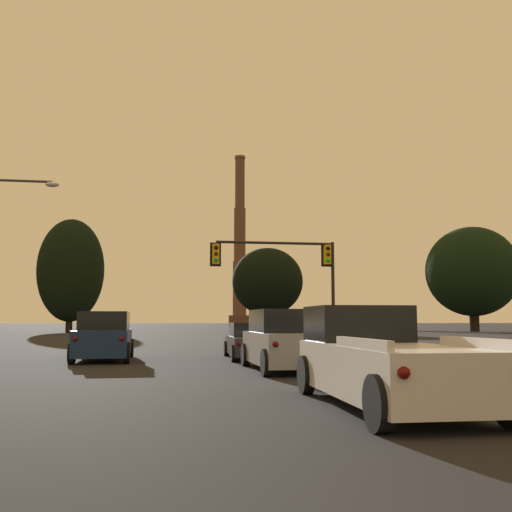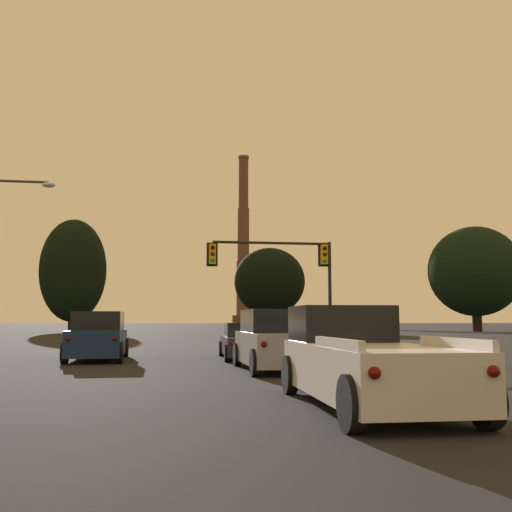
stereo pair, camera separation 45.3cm
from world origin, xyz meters
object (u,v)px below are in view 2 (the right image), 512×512
object	(u,v)px
suv_left_lane_front	(98,337)
traffic_light_overhead_right	(288,266)
suv_right_lane_second	(275,341)
sedan_right_lane_front	(246,342)
pickup_truck_right_lane_third	(363,361)
smokestack	(243,258)

from	to	relation	value
suv_left_lane_front	traffic_light_overhead_right	world-z (taller)	traffic_light_overhead_right
suv_right_lane_second	sedan_right_lane_front	size ratio (longest dim) A/B	1.04
pickup_truck_right_lane_third	traffic_light_overhead_right	xyz separation A→B (m)	(2.73, 20.16, 3.58)
pickup_truck_right_lane_third	smokestack	bearing A→B (deg)	84.26
suv_right_lane_second	sedan_right_lane_front	world-z (taller)	suv_right_lane_second
traffic_light_overhead_right	pickup_truck_right_lane_third	bearing A→B (deg)	-97.72
suv_right_lane_second	traffic_light_overhead_right	size ratio (longest dim) A/B	0.73
smokestack	pickup_truck_right_lane_third	bearing A→B (deg)	-96.35
sedan_right_lane_front	smokestack	size ratio (longest dim) A/B	0.10
pickup_truck_right_lane_third	smokestack	size ratio (longest dim) A/B	0.12
suv_right_lane_second	traffic_light_overhead_right	world-z (taller)	traffic_light_overhead_right
suv_right_lane_second	suv_left_lane_front	bearing A→B (deg)	136.10
traffic_light_overhead_right	sedan_right_lane_front	bearing A→B (deg)	-114.94
suv_right_lane_second	pickup_truck_right_lane_third	distance (m)	7.75
suv_left_lane_front	pickup_truck_right_lane_third	distance (m)	14.67
suv_left_lane_front	sedan_right_lane_front	size ratio (longest dim) A/B	1.04
suv_left_lane_front	sedan_right_lane_front	xyz separation A→B (m)	(5.77, 0.18, -0.23)
suv_left_lane_front	smokestack	distance (m)	140.94
pickup_truck_right_lane_third	smokestack	xyz separation A→B (m)	(16.85, 151.27, 17.68)
suv_left_lane_front	sedan_right_lane_front	distance (m)	5.78
suv_left_lane_front	traffic_light_overhead_right	xyz separation A→B (m)	(8.87, 6.84, 3.49)
suv_right_lane_second	sedan_right_lane_front	bearing A→B (deg)	90.96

